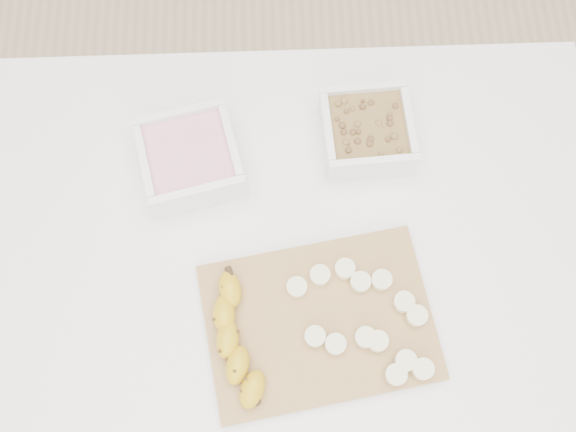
{
  "coord_description": "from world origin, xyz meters",
  "views": [
    {
      "loc": [
        -0.01,
        -0.28,
        1.68
      ],
      "look_at": [
        0.0,
        0.03,
        0.81
      ],
      "focal_mm": 40.0,
      "sensor_mm": 36.0,
      "label": 1
    }
  ],
  "objects_px": {
    "bowl_yogurt": "(190,159)",
    "cutting_board": "(319,322)",
    "bowl_granola": "(367,132)",
    "table": "(289,264)",
    "banana": "(237,342)"
  },
  "relations": [
    {
      "from": "bowl_yogurt",
      "to": "cutting_board",
      "type": "relative_size",
      "value": 0.54
    },
    {
      "from": "bowl_granola",
      "to": "bowl_yogurt",
      "type": "bearing_deg",
      "value": -172.19
    },
    {
      "from": "bowl_granola",
      "to": "cutting_board",
      "type": "height_order",
      "value": "bowl_granola"
    },
    {
      "from": "table",
      "to": "cutting_board",
      "type": "distance_m",
      "value": 0.16
    },
    {
      "from": "table",
      "to": "bowl_granola",
      "type": "distance_m",
      "value": 0.25
    },
    {
      "from": "bowl_granola",
      "to": "cutting_board",
      "type": "xyz_separation_m",
      "value": [
        -0.09,
        -0.29,
        -0.03
      ]
    },
    {
      "from": "table",
      "to": "bowl_yogurt",
      "type": "relative_size",
      "value": 5.78
    },
    {
      "from": "banana",
      "to": "bowl_yogurt",
      "type": "bearing_deg",
      "value": 103.28
    },
    {
      "from": "table",
      "to": "bowl_yogurt",
      "type": "height_order",
      "value": "bowl_yogurt"
    },
    {
      "from": "table",
      "to": "banana",
      "type": "bearing_deg",
      "value": -118.14
    },
    {
      "from": "cutting_board",
      "to": "banana",
      "type": "height_order",
      "value": "banana"
    },
    {
      "from": "table",
      "to": "bowl_yogurt",
      "type": "bearing_deg",
      "value": 136.78
    },
    {
      "from": "bowl_yogurt",
      "to": "banana",
      "type": "xyz_separation_m",
      "value": [
        0.07,
        -0.28,
        -0.0
      ]
    },
    {
      "from": "bowl_yogurt",
      "to": "banana",
      "type": "distance_m",
      "value": 0.29
    },
    {
      "from": "bowl_yogurt",
      "to": "cutting_board",
      "type": "height_order",
      "value": "bowl_yogurt"
    }
  ]
}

